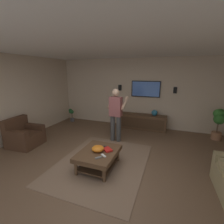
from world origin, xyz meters
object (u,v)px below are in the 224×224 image
object	(u,v)px
media_console	(143,122)
remote_grey	(98,158)
vase_round	(154,113)
wall_speaker_left	(175,90)
remote_white	(104,156)
person_standing	(116,112)
bowl	(98,149)
tv	(146,89)
wall_speaker_right	(120,88)
book	(107,150)
potted_plant_short	(71,113)
coffee_table	(98,156)
potted_plant_tall	(218,120)
armchair	(24,136)
remote_black	(106,147)

from	to	relation	value
media_console	remote_grey	world-z (taller)	media_console
vase_round	wall_speaker_left	world-z (taller)	wall_speaker_left
remote_white	vase_round	bearing A→B (deg)	-66.97
media_console	person_standing	xyz separation A→B (m)	(-1.43, 0.60, 0.66)
bowl	wall_speaker_left	world-z (taller)	wall_speaker_left
tv	wall_speaker_right	bearing A→B (deg)	-90.73
remote_white	book	size ratio (longest dim) A/B	0.68
potted_plant_short	wall_speaker_left	world-z (taller)	wall_speaker_left
wall_speaker_left	coffee_table	bearing A→B (deg)	154.63
potted_plant_tall	bowl	bearing A→B (deg)	134.00
vase_round	wall_speaker_right	size ratio (longest dim) A/B	1.00
remote_white	bowl	bearing A→B (deg)	-2.19
armchair	potted_plant_short	xyz separation A→B (m)	(2.48, 0.07, 0.10)
bowl	wall_speaker_left	bearing A→B (deg)	-25.58
person_standing	wall_speaker_left	world-z (taller)	person_standing
person_standing	potted_plant_tall	bearing A→B (deg)	-64.33
armchair	potted_plant_tall	size ratio (longest dim) A/B	0.87
coffee_table	person_standing	distance (m)	1.64
coffee_table	remote_grey	xyz separation A→B (m)	(-0.26, -0.13, 0.12)
bowl	remote_grey	size ratio (longest dim) A/B	1.82
vase_round	wall_speaker_left	size ratio (longest dim) A/B	1.00
person_standing	coffee_table	bearing A→B (deg)	-172.85
coffee_table	potted_plant_tall	xyz separation A→B (m)	(2.78, -2.86, 0.35)
wall_speaker_right	media_console	bearing A→B (deg)	-103.93
bowl	book	bearing A→B (deg)	-58.65
potted_plant_tall	book	size ratio (longest dim) A/B	4.50
potted_plant_short	vase_round	xyz separation A→B (m)	(0.21, -3.49, 0.28)
tv	remote_black	bearing A→B (deg)	-7.32
coffee_table	wall_speaker_left	world-z (taller)	wall_speaker_left
tv	bowl	distance (m)	3.37
potted_plant_short	vase_round	world-z (taller)	vase_round
wall_speaker_right	remote_white	bearing A→B (deg)	-167.50
armchair	wall_speaker_right	distance (m)	3.75
remote_white	remote_black	world-z (taller)	same
coffee_table	media_console	xyz separation A→B (m)	(2.93, -0.48, -0.02)
person_standing	remote_black	size ratio (longest dim) A/B	10.93
person_standing	vase_round	xyz separation A→B (m)	(1.45, -1.00, -0.27)
bowl	book	xyz separation A→B (m)	(0.11, -0.18, -0.04)
coffee_table	vase_round	size ratio (longest dim) A/B	4.55
potted_plant_tall	remote_black	size ratio (longest dim) A/B	6.61
coffee_table	potted_plant_short	size ratio (longest dim) A/B	1.80
potted_plant_short	coffee_table	bearing A→B (deg)	-136.41
remote_grey	book	size ratio (longest dim) A/B	0.68
person_standing	armchair	bearing A→B (deg)	119.73
tv	vase_round	size ratio (longest dim) A/B	4.88
media_console	wall_speaker_left	xyz separation A→B (m)	(0.25, -1.04, 1.22)
coffee_table	tv	size ratio (longest dim) A/B	0.93
person_standing	remote_grey	xyz separation A→B (m)	(-1.77, -0.25, -0.52)
bowl	vase_round	distance (m)	3.09
potted_plant_tall	vase_round	xyz separation A→B (m)	(0.18, 1.99, 0.01)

